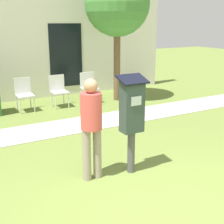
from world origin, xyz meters
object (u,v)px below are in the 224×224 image
(outdoor_chair_left, at_px, (24,92))
(outdoor_chair_middle, at_px, (58,88))
(person_standing, at_px, (91,122))
(outdoor_chair_right, at_px, (89,85))
(parking_meter, at_px, (132,112))

(outdoor_chair_left, xyz_separation_m, outdoor_chair_middle, (0.96, -0.05, 0.00))
(person_standing, distance_m, outdoor_chair_left, 4.40)
(outdoor_chair_left, bearing_deg, person_standing, -113.55)
(outdoor_chair_middle, xyz_separation_m, outdoor_chair_right, (0.96, 0.03, 0.00))
(person_standing, xyz_separation_m, outdoor_chair_right, (1.99, 4.37, -0.40))
(parking_meter, distance_m, outdoor_chair_middle, 4.49)
(outdoor_chair_middle, relative_size, outdoor_chair_right, 1.00)
(parking_meter, distance_m, outdoor_chair_left, 4.56)
(parking_meter, relative_size, outdoor_chair_middle, 1.77)
(parking_meter, bearing_deg, outdoor_chair_middle, 85.13)
(person_standing, bearing_deg, outdoor_chair_right, 51.75)
(person_standing, height_order, outdoor_chair_middle, person_standing)
(outdoor_chair_left, bearing_deg, parking_meter, -105.38)
(outdoor_chair_left, height_order, outdoor_chair_middle, same)
(parking_meter, relative_size, person_standing, 1.01)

